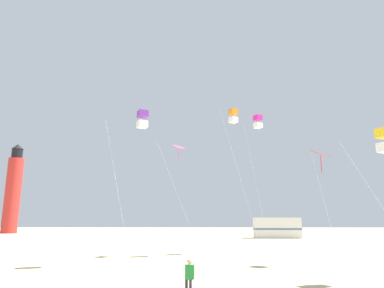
{
  "coord_description": "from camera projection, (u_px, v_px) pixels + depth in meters",
  "views": [
    {
      "loc": [
        1.12,
        -6.82,
        2.7
      ],
      "look_at": [
        0.75,
        8.21,
        5.95
      ],
      "focal_mm": 32.24,
      "sensor_mm": 36.0,
      "label": 1
    }
  ],
  "objects": [
    {
      "name": "kite_flyer_standing",
      "position": [
        189.0,
        273.0,
        13.35
      ],
      "size": [
        0.39,
        0.54,
        1.16
      ],
      "rotation": [
        0.0,
        0.0,
        3.3
      ],
      "color": "#238438",
      "rests_on": "ground"
    },
    {
      "name": "kite_diamond_rainbow",
      "position": [
        179.0,
        151.0,
        27.39
      ],
      "size": [
        3.32,
        2.41,
        8.49
      ],
      "color": "silver",
      "rests_on": "ground"
    },
    {
      "name": "kite_box_orange",
      "position": [
        233.0,
        116.0,
        28.69
      ],
      "size": [
        3.05,
        2.22,
        11.63
      ],
      "color": "silver",
      "rests_on": "ground"
    },
    {
      "name": "kite_diamond_scarlet",
      "position": [
        321.0,
        157.0,
        21.89
      ],
      "size": [
        1.33,
        1.33,
        6.94
      ],
      "color": "silver",
      "rests_on": "ground"
    },
    {
      "name": "kite_box_violet",
      "position": [
        142.0,
        119.0,
        22.4
      ],
      "size": [
        2.82,
        2.82,
        9.59
      ],
      "color": "silver",
      "rests_on": "ground"
    },
    {
      "name": "kite_box_magenta",
      "position": [
        258.0,
        122.0,
        30.06
      ],
      "size": [
        1.73,
        1.73,
        11.53
      ],
      "color": "silver",
      "rests_on": "ground"
    },
    {
      "name": "lighthouse_distant",
      "position": [
        13.0,
        191.0,
        65.04
      ],
      "size": [
        2.8,
        2.8,
        16.8
      ],
      "color": "red",
      "rests_on": "ground"
    },
    {
      "name": "rv_van_white",
      "position": [
        277.0,
        228.0,
        48.38
      ],
      "size": [
        6.55,
        2.67,
        2.8
      ],
      "rotation": [
        0.0,
        0.0,
        -0.05
      ],
      "color": "white",
      "rests_on": "ground"
    }
  ]
}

